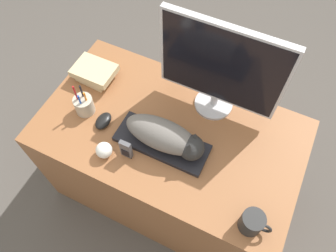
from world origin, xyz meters
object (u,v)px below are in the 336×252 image
(computer_mouse, at_px, (103,121))
(phone, at_px, (126,149))
(pen_cup, at_px, (84,105))
(monitor, at_px, (221,68))
(keyboard, at_px, (161,143))
(baseball, at_px, (104,150))
(cat, at_px, (167,137))
(book_stack, at_px, (94,73))
(coffee_mug, at_px, (252,222))

(computer_mouse, distance_m, phone, 0.22)
(computer_mouse, distance_m, pen_cup, 0.13)
(monitor, xyz_separation_m, computer_mouse, (-0.44, -0.33, -0.26))
(keyboard, xyz_separation_m, phone, (-0.11, -0.12, 0.04))
(keyboard, bearing_deg, phone, -133.39)
(keyboard, height_order, computer_mouse, computer_mouse)
(baseball, bearing_deg, monitor, 53.78)
(cat, bearing_deg, book_stack, 158.78)
(cat, bearing_deg, monitor, 70.96)
(monitor, height_order, baseball, monitor)
(monitor, distance_m, coffee_mug, 0.65)
(baseball, bearing_deg, book_stack, 127.85)
(cat, height_order, monitor, monitor)
(phone, height_order, book_stack, phone)
(pen_cup, bearing_deg, baseball, -37.83)
(monitor, bearing_deg, book_stack, -169.96)
(monitor, relative_size, coffee_mug, 4.36)
(cat, height_order, book_stack, cat)
(monitor, bearing_deg, keyboard, -113.72)
(computer_mouse, height_order, coffee_mug, coffee_mug)
(coffee_mug, distance_m, pen_cup, 0.94)
(coffee_mug, bearing_deg, baseball, 178.09)
(monitor, height_order, coffee_mug, monitor)
(phone, relative_size, book_stack, 0.54)
(monitor, relative_size, book_stack, 2.67)
(keyboard, relative_size, coffee_mug, 3.39)
(pen_cup, xyz_separation_m, baseball, (0.21, -0.17, -0.01))
(pen_cup, distance_m, phone, 0.33)
(pen_cup, relative_size, baseball, 2.48)
(coffee_mug, xyz_separation_m, pen_cup, (-0.92, 0.19, -0.00))
(coffee_mug, bearing_deg, computer_mouse, 168.32)
(pen_cup, distance_m, baseball, 0.27)
(coffee_mug, xyz_separation_m, baseball, (-0.71, 0.02, -0.01))
(phone, bearing_deg, book_stack, 139.34)
(book_stack, bearing_deg, phone, -40.66)
(computer_mouse, xyz_separation_m, phone, (0.19, -0.10, 0.04))
(baseball, height_order, phone, phone)
(monitor, distance_m, computer_mouse, 0.61)
(phone, bearing_deg, pen_cup, 157.63)
(coffee_mug, distance_m, book_stack, 1.06)
(computer_mouse, height_order, phone, phone)
(cat, bearing_deg, coffee_mug, -21.47)
(pen_cup, distance_m, book_stack, 0.21)
(computer_mouse, height_order, book_stack, book_stack)
(baseball, relative_size, phone, 0.66)
(computer_mouse, xyz_separation_m, baseball, (0.09, -0.14, 0.02))
(pen_cup, xyz_separation_m, book_stack, (-0.07, 0.20, -0.01))
(computer_mouse, relative_size, baseball, 1.34)
(keyboard, height_order, book_stack, book_stack)
(computer_mouse, height_order, baseball, baseball)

